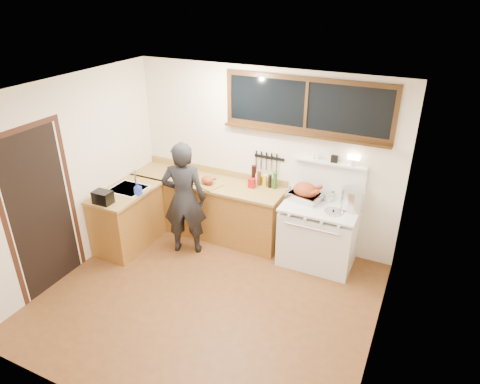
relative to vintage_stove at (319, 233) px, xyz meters
The scene contains 20 objects.
ground_plane 1.79m from the vintage_stove, 125.35° to the right, with size 4.00×3.50×0.02m, color brown.
room_shell 2.10m from the vintage_stove, 125.35° to the right, with size 4.10×3.60×2.65m.
counter_back 1.80m from the vintage_stove, behind, with size 2.44×0.64×1.00m.
counter_left 2.81m from the vintage_stove, 163.78° to the right, with size 0.64×1.09×0.90m.
sink_unit 2.80m from the vintage_stove, 165.18° to the right, with size 0.50×0.45×0.37m.
vintage_stove is the anchor object (origin of this frame).
back_window 1.68m from the vintage_stove, 142.42° to the left, with size 2.32×0.13×0.77m.
left_doorway 3.63m from the vintage_stove, 146.76° to the right, with size 0.02×1.04×2.17m.
knife_strip 1.29m from the vintage_stove, 160.75° to the left, with size 0.46×0.03×0.28m.
man 1.95m from the vintage_stove, 163.28° to the right, with size 0.73×0.61×1.70m.
soap_bottle 2.61m from the vintage_stove, 161.86° to the right, with size 0.10×0.10×0.19m.
toaster 3.00m from the vintage_stove, 155.89° to the right, with size 0.26×0.18×0.18m.
cutting_board 1.77m from the vintage_stove, behind, with size 0.46×0.40×0.14m.
roast_turkey 0.60m from the vintage_stove, 164.47° to the left, with size 0.51×0.42×0.25m.
stockpot 0.70m from the vintage_stove, 10.41° to the left, with size 0.38×0.38×0.29m.
saucepan 0.52m from the vintage_stove, 77.92° to the left, with size 0.19×0.27×0.11m.
pot_lid 0.50m from the vintage_stove, 32.61° to the right, with size 0.27×0.27×0.04m.
coffee_tin 1.19m from the vintage_stove, behind, with size 0.10×0.08×0.14m.
pitcher 1.22m from the vintage_stove, 166.74° to the left, with size 0.11×0.11×0.19m.
bottle_cluster 1.13m from the vintage_stove, 167.04° to the left, with size 0.40×0.07×0.30m.
Camera 1 is at (2.19, -3.65, 3.62)m, focal length 32.00 mm.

